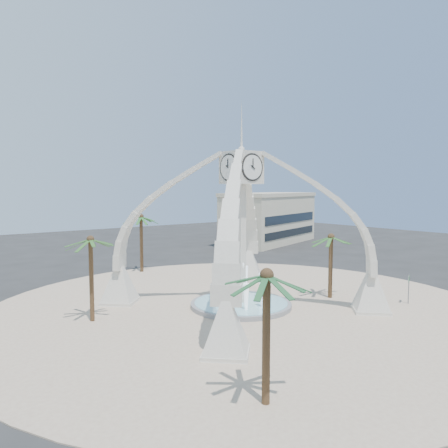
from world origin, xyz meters
TOP-DOWN VIEW (x-y plane):
  - ground at (0.00, 0.00)m, footprint 140.00×140.00m
  - plaza at (0.00, 0.00)m, footprint 40.00×40.00m
  - clock_tower at (-0.00, -0.00)m, footprint 17.94×17.94m
  - fountain at (0.00, 0.00)m, footprint 8.00×8.00m
  - building_ne at (30.00, 28.00)m, footprint 21.87×14.17m
  - palm_east at (7.94, -2.49)m, footprint 4.65×4.65m
  - palm_west at (-10.73, 3.68)m, footprint 4.13×4.13m
  - palm_north at (0.54, 17.99)m, footprint 4.63×4.63m
  - palm_south at (-9.19, -12.60)m, footprint 4.72×4.72m
  - street_sign at (11.43, -7.67)m, footprint 0.86×0.38m

SIDE VIEW (x-z plane):
  - ground at x=0.00m, z-range 0.00..0.00m
  - plaza at x=0.00m, z-range 0.00..0.06m
  - fountain at x=0.00m, z-range -1.52..2.10m
  - street_sign at x=11.43m, z-range 0.54..3.05m
  - building_ne at x=30.00m, z-range 0.01..8.61m
  - palm_east at x=7.94m, z-range 2.23..8.26m
  - palm_south at x=-9.19m, z-range 2.44..8.95m
  - palm_west at x=-10.73m, z-range 2.53..9.06m
  - palm_north at x=0.54m, z-range 2.67..9.68m
  - clock_tower at x=0.00m, z-range -1.66..14.64m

